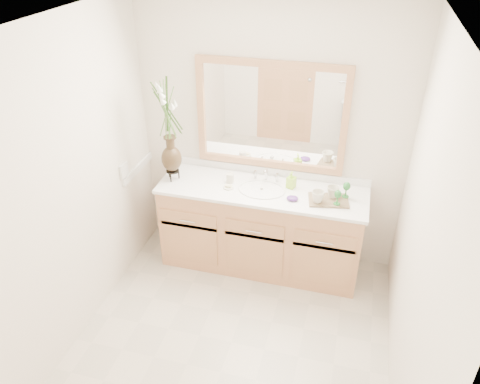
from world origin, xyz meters
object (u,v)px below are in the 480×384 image
(tumbler, at_px, (230,178))
(tray, at_px, (328,200))
(soap_bottle, at_px, (291,181))
(flower_vase, at_px, (168,118))

(tumbler, relative_size, tray, 0.27)
(tumbler, height_order, tray, tumbler)
(tumbler, bearing_deg, tray, -5.77)
(tumbler, distance_m, soap_bottle, 0.55)
(flower_vase, xyz_separation_m, tumbler, (0.52, 0.08, -0.55))
(flower_vase, height_order, tray, flower_vase)
(flower_vase, bearing_deg, tumbler, 8.51)
(flower_vase, height_order, tumbler, flower_vase)
(tray, bearing_deg, tumbler, 163.88)
(flower_vase, distance_m, tray, 1.52)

